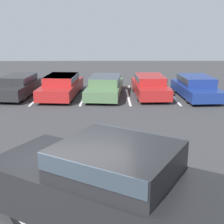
# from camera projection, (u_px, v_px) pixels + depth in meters

# --- Properties ---
(stall_stripe_b) EXTENTS (0.12, 4.30, 0.01)m
(stall_stripe_b) POSITION_uv_depth(u_px,v_px,m) (38.00, 97.00, 18.06)
(stall_stripe_b) COLOR white
(stall_stripe_b) RESTS_ON ground_plane
(stall_stripe_c) EXTENTS (0.12, 4.30, 0.01)m
(stall_stripe_c) POSITION_uv_depth(u_px,v_px,m) (83.00, 97.00, 18.08)
(stall_stripe_c) COLOR white
(stall_stripe_c) RESTS_ON ground_plane
(stall_stripe_d) EXTENTS (0.12, 4.30, 0.01)m
(stall_stripe_d) POSITION_uv_depth(u_px,v_px,m) (128.00, 97.00, 18.10)
(stall_stripe_d) COLOR white
(stall_stripe_d) RESTS_ON ground_plane
(stall_stripe_e) EXTENTS (0.12, 4.30, 0.01)m
(stall_stripe_e) POSITION_uv_depth(u_px,v_px,m) (173.00, 97.00, 18.12)
(stall_stripe_e) COLOR white
(stall_stripe_e) RESTS_ON ground_plane
(stall_stripe_f) EXTENTS (0.12, 4.30, 0.01)m
(stall_stripe_f) POSITION_uv_depth(u_px,v_px,m) (218.00, 97.00, 18.13)
(stall_stripe_f) COLOR white
(stall_stripe_f) RESTS_ON ground_plane
(pickup_truck) EXTENTS (6.37, 4.94, 1.87)m
(pickup_truck) POSITION_uv_depth(u_px,v_px,m) (131.00, 194.00, 5.99)
(pickup_truck) COLOR black
(pickup_truck) RESTS_ON ground_plane
(parked_sedan_a) EXTENTS (2.18, 4.52, 1.22)m
(parked_sedan_a) POSITION_uv_depth(u_px,v_px,m) (18.00, 85.00, 18.08)
(parked_sedan_a) COLOR #232326
(parked_sedan_a) RESTS_ON ground_plane
(parked_sedan_b) EXTENTS (2.19, 4.75, 1.24)m
(parked_sedan_b) POSITION_uv_depth(u_px,v_px,m) (61.00, 85.00, 18.04)
(parked_sedan_b) COLOR maroon
(parked_sedan_b) RESTS_ON ground_plane
(parked_sedan_c) EXTENTS (2.27, 4.87, 1.17)m
(parked_sedan_c) POSITION_uv_depth(u_px,v_px,m) (105.00, 86.00, 18.08)
(parked_sedan_c) COLOR #4C6B47
(parked_sedan_c) RESTS_ON ground_plane
(parked_sedan_d) EXTENTS (1.87, 4.50, 1.20)m
(parked_sedan_d) POSITION_uv_depth(u_px,v_px,m) (150.00, 85.00, 18.15)
(parked_sedan_d) COLOR maroon
(parked_sedan_d) RESTS_ON ground_plane
(parked_sedan_e) EXTENTS (2.08, 4.49, 1.23)m
(parked_sedan_e) POSITION_uv_depth(u_px,v_px,m) (196.00, 86.00, 17.74)
(parked_sedan_e) COLOR navy
(parked_sedan_e) RESTS_ON ground_plane
(wheel_stop_curb) EXTENTS (1.89, 0.20, 0.14)m
(wheel_stop_curb) POSITION_uv_depth(u_px,v_px,m) (116.00, 87.00, 20.54)
(wheel_stop_curb) COLOR #B7B2A8
(wheel_stop_curb) RESTS_ON ground_plane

